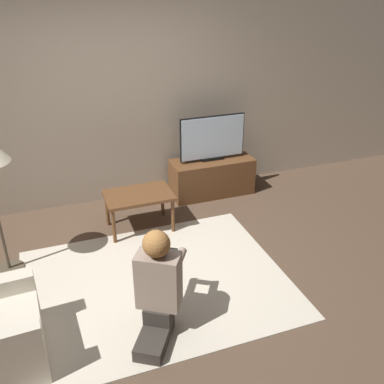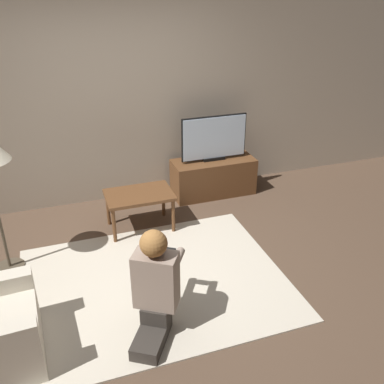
{
  "view_description": "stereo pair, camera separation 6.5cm",
  "coord_description": "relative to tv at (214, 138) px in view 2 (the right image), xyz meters",
  "views": [
    {
      "loc": [
        -0.78,
        -3.16,
        2.62
      ],
      "look_at": [
        0.55,
        0.51,
        0.64
      ],
      "focal_mm": 40.0,
      "sensor_mm": 36.0,
      "label": 1
    },
    {
      "loc": [
        -0.72,
        -3.18,
        2.62
      ],
      "look_at": [
        0.55,
        0.51,
        0.64
      ],
      "focal_mm": 40.0,
      "sensor_mm": 36.0,
      "label": 2
    }
  ],
  "objects": [
    {
      "name": "ground_plane",
      "position": [
        -1.22,
        -1.59,
        -0.78
      ],
      "size": [
        10.0,
        10.0,
        0.0
      ],
      "primitive_type": "plane",
      "color": "brown"
    },
    {
      "name": "wall_back",
      "position": [
        -1.22,
        0.34,
        0.52
      ],
      "size": [
        10.0,
        0.06,
        2.6
      ],
      "color": "tan",
      "rests_on": "ground_plane"
    },
    {
      "name": "rug",
      "position": [
        -1.22,
        -1.59,
        -0.77
      ],
      "size": [
        2.45,
        1.93,
        0.02
      ],
      "color": "beige",
      "rests_on": "ground_plane"
    },
    {
      "name": "tv_stand",
      "position": [
        0.0,
        -0.0,
        -0.54
      ],
      "size": [
        1.08,
        0.43,
        0.48
      ],
      "color": "brown",
      "rests_on": "ground_plane"
    },
    {
      "name": "tv",
      "position": [
        0.0,
        0.0,
        0.0
      ],
      "size": [
        0.86,
        0.08,
        0.59
      ],
      "color": "black",
      "rests_on": "tv_stand"
    },
    {
      "name": "coffee_table",
      "position": [
        -1.12,
        -0.56,
        -0.39
      ],
      "size": [
        0.75,
        0.5,
        0.45
      ],
      "color": "brown",
      "rests_on": "ground_plane"
    },
    {
      "name": "person_kneeling",
      "position": [
        -1.35,
        -2.18,
        -0.29
      ],
      "size": [
        0.63,
        0.81,
        0.94
      ],
      "rotation": [
        0.0,
        0.0,
        2.59
      ],
      "color": "#332D28",
      "rests_on": "rug"
    }
  ]
}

